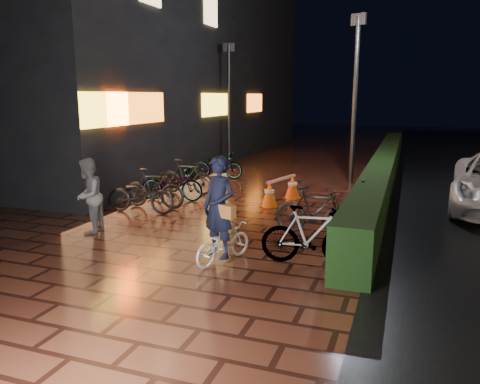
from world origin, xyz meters
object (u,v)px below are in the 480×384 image
at_px(cyclist, 221,224).
at_px(bystander_person, 88,196).
at_px(traffic_barrier, 281,190).
at_px(cart_assembly, 368,198).

bearing_deg(cyclist, bystander_person, 167.00).
bearing_deg(bystander_person, cyclist, 63.38).
distance_m(cyclist, traffic_barrier, 5.14).
bearing_deg(traffic_barrier, cart_assembly, -26.62).
relative_size(cyclist, traffic_barrier, 1.12).
bearing_deg(cyclist, traffic_barrier, 92.78).
bearing_deg(cyclist, cart_assembly, 60.47).
distance_m(traffic_barrier, cart_assembly, 2.75).
relative_size(bystander_person, cart_assembly, 1.53).
xyz_separation_m(cyclist, cart_assembly, (2.20, 3.89, -0.17)).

